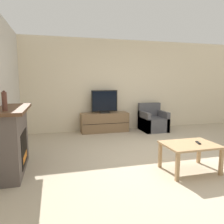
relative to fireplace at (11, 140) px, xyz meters
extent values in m
plane|color=tan|center=(2.69, -0.18, -0.54)|extent=(24.00, 24.00, 0.00)
cube|color=beige|center=(2.69, 2.66, 0.81)|extent=(12.00, 0.06, 2.70)
cube|color=#564C47|center=(0.00, 0.00, -0.03)|extent=(0.38, 1.21, 1.01)
cube|color=black|center=(0.19, 0.00, -0.16)|extent=(0.01, 0.67, 0.56)
cube|color=orange|center=(0.19, 0.00, -0.31)|extent=(0.01, 0.47, 0.11)
cube|color=brown|center=(0.03, 0.00, 0.50)|extent=(0.50, 1.33, 0.05)
cylinder|color=#512D23|center=(0.02, -0.40, 0.66)|extent=(0.07, 0.07, 0.27)
sphere|color=#512D23|center=(0.02, -0.40, 0.79)|extent=(0.04, 0.04, 0.04)
cube|color=brown|center=(2.11, 2.37, -0.26)|extent=(1.38, 0.43, 0.56)
cube|color=black|center=(2.11, 2.15, -0.26)|extent=(1.35, 0.01, 0.01)
cube|color=black|center=(2.11, 2.37, 0.04)|extent=(0.27, 0.18, 0.04)
cube|color=black|center=(2.11, 2.37, 0.37)|extent=(0.76, 0.03, 0.62)
cube|color=black|center=(2.11, 2.36, 0.37)|extent=(0.70, 0.01, 0.55)
cube|color=#4C4C51|center=(3.56, 2.13, -0.34)|extent=(0.70, 0.76, 0.40)
cube|color=#4C4C51|center=(3.56, 2.44, 0.06)|extent=(0.70, 0.14, 0.41)
cube|color=#4C4C51|center=(3.26, 2.13, -0.25)|extent=(0.10, 0.76, 0.58)
cube|color=#4C4C51|center=(3.86, 2.13, -0.25)|extent=(0.10, 0.76, 0.58)
cube|color=#A37F56|center=(2.81, -0.75, -0.09)|extent=(0.86, 0.63, 0.03)
cube|color=#A37F56|center=(2.43, -1.02, -0.32)|extent=(0.05, 0.05, 0.44)
cube|color=#A37F56|center=(3.20, -1.02, -0.32)|extent=(0.05, 0.05, 0.44)
cube|color=#A37F56|center=(2.43, -0.47, -0.32)|extent=(0.05, 0.05, 0.44)
cube|color=#A37F56|center=(3.20, -0.47, -0.32)|extent=(0.05, 0.05, 0.44)
cube|color=black|center=(2.96, -0.76, -0.07)|extent=(0.08, 0.16, 0.02)
camera|label=1|loc=(0.68, -3.75, 0.94)|focal=35.00mm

